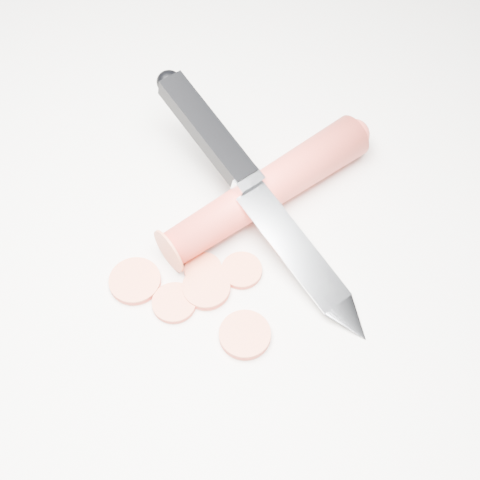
{
  "coord_description": "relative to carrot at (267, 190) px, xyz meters",
  "views": [
    {
      "loc": [
        0.04,
        -0.29,
        0.46
      ],
      "look_at": [
        0.03,
        -0.01,
        0.02
      ],
      "focal_mm": 50.0,
      "sensor_mm": 36.0,
      "label": 1
    }
  ],
  "objects": [
    {
      "name": "carrot_slice_3",
      "position": [
        -0.07,
        -0.1,
        -0.02
      ],
      "size": [
        0.03,
        0.03,
        0.01
      ],
      "primitive_type": "cylinder",
      "color": "#DB6741",
      "rests_on": "ground"
    },
    {
      "name": "kitchen_knife",
      "position": [
        -0.01,
        -0.02,
        0.02
      ],
      "size": [
        0.2,
        0.22,
        0.08
      ],
      "primitive_type": null,
      "color": "silver",
      "rests_on": "ground"
    },
    {
      "name": "carrot_slice_4",
      "position": [
        -0.01,
        -0.13,
        -0.02
      ],
      "size": [
        0.04,
        0.04,
        0.01
      ],
      "primitive_type": "cylinder",
      "color": "#DB6741",
      "rests_on": "ground"
    },
    {
      "name": "ground",
      "position": [
        -0.05,
        -0.04,
        -0.02
      ],
      "size": [
        2.4,
        2.4,
        0.0
      ],
      "primitive_type": "plane",
      "color": "silver",
      "rests_on": "ground"
    },
    {
      "name": "carrot_slice_0",
      "position": [
        -0.1,
        -0.08,
        -0.02
      ],
      "size": [
        0.04,
        0.04,
        0.01
      ],
      "primitive_type": "cylinder",
      "color": "#DB6741",
      "rests_on": "ground"
    },
    {
      "name": "carrot",
      "position": [
        0.0,
        0.0,
        0.0
      ],
      "size": [
        0.17,
        0.15,
        0.03
      ],
      "primitive_type": "cylinder",
      "rotation": [
        1.57,
        0.0,
        -0.87
      ],
      "color": "red",
      "rests_on": "ground"
    },
    {
      "name": "carrot_slice_1",
      "position": [
        -0.05,
        -0.07,
        -0.02
      ],
      "size": [
        0.03,
        0.03,
        0.01
      ],
      "primitive_type": "cylinder",
      "color": "#DB6741",
      "rests_on": "ground"
    },
    {
      "name": "carrot_slice_5",
      "position": [
        -0.04,
        -0.09,
        -0.02
      ],
      "size": [
        0.04,
        0.04,
        0.01
      ],
      "primitive_type": "cylinder",
      "color": "#DB6741",
      "rests_on": "ground"
    },
    {
      "name": "carrot_slice_2",
      "position": [
        -0.02,
        -0.07,
        -0.02
      ],
      "size": [
        0.03,
        0.03,
        0.01
      ],
      "primitive_type": "cylinder",
      "color": "#DB6741",
      "rests_on": "ground"
    },
    {
      "name": "carrot_slice_6",
      "position": [
        -0.04,
        -0.09,
        -0.02
      ],
      "size": [
        0.04,
        0.04,
        0.01
      ],
      "primitive_type": "cylinder",
      "color": "#DB6741",
      "rests_on": "ground"
    }
  ]
}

